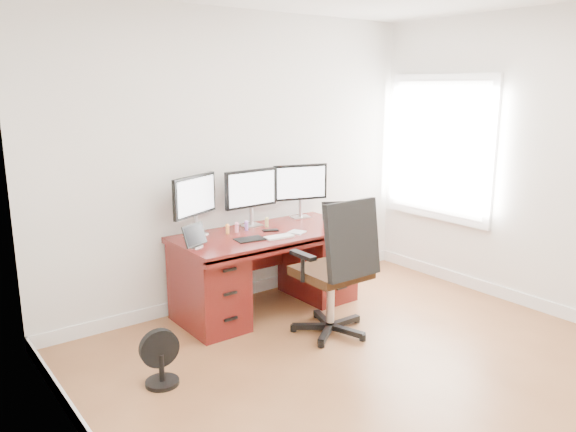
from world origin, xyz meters
TOP-DOWN VIEW (x-y plane):
  - ground at (0.00, 0.00)m, footprint 4.50×4.50m
  - back_wall at (0.00, 2.25)m, footprint 4.00×0.10m
  - right_wall at (2.00, 0.11)m, footprint 0.10×4.50m
  - desk at (0.00, 1.83)m, footprint 1.70×0.80m
  - office_chair at (0.14, 1.04)m, footprint 0.66×0.62m
  - floor_fan at (-1.36, 1.15)m, footprint 0.28×0.23m
  - monitor_left at (-0.58, 2.07)m, footprint 0.51×0.26m
  - monitor_center at (0.00, 2.07)m, footprint 0.55×0.14m
  - monitor_right at (0.58, 2.07)m, footprint 0.54×0.19m
  - tablet_left at (-0.75, 1.75)m, footprint 0.25×0.15m
  - tablet_right at (0.75, 1.75)m, footprint 0.24×0.17m
  - keyboard at (-0.04, 1.57)m, footprint 0.26×0.13m
  - trackpad at (0.19, 1.62)m, footprint 0.17×0.17m
  - drawing_tablet at (-0.28, 1.67)m, footprint 0.26×0.18m
  - phone at (0.03, 1.81)m, footprint 0.16×0.12m
  - figurine_orange at (-0.33, 1.95)m, footprint 0.04×0.04m
  - figurine_pink at (-0.24, 1.95)m, footprint 0.04×0.04m
  - figurine_purple at (-0.13, 1.95)m, footprint 0.04×0.04m
  - figurine_yellow at (0.09, 1.95)m, footprint 0.04×0.04m

SIDE VIEW (x-z plane):
  - ground at x=0.00m, z-range 0.00..0.00m
  - floor_fan at x=-1.36m, z-range -0.01..0.40m
  - office_chair at x=0.14m, z-range -0.20..0.97m
  - desk at x=0.00m, z-range 0.03..0.78m
  - trackpad at x=0.19m, z-range 0.75..0.76m
  - drawing_tablet at x=-0.28m, z-range 0.75..0.76m
  - phone at x=0.03m, z-range 0.75..0.76m
  - keyboard at x=-0.04m, z-range 0.75..0.76m
  - figurine_orange at x=-0.33m, z-range 0.75..0.85m
  - figurine_pink at x=-0.24m, z-range 0.75..0.85m
  - figurine_purple at x=-0.13m, z-range 0.75..0.85m
  - figurine_yellow at x=0.09m, z-range 0.75..0.85m
  - tablet_left at x=-0.75m, z-range 0.74..0.93m
  - tablet_right at x=0.75m, z-range 0.74..0.93m
  - monitor_left at x=-0.58m, z-range 0.82..1.35m
  - monitor_center at x=0.00m, z-range 0.82..1.35m
  - monitor_right at x=0.58m, z-range 0.82..1.35m
  - back_wall at x=0.00m, z-range 0.00..2.70m
  - right_wall at x=2.00m, z-range 0.00..2.70m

